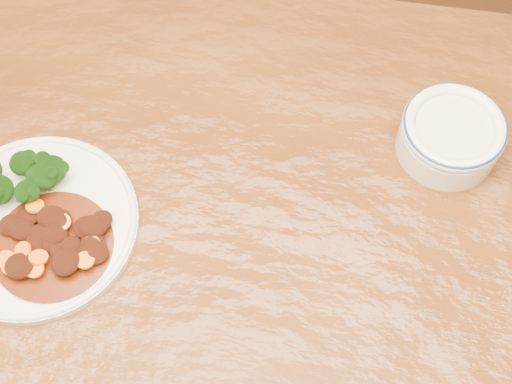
# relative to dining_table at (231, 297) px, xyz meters

# --- Properties ---
(dining_table) EXTENTS (1.50, 0.90, 0.75)m
(dining_table) POSITION_rel_dining_table_xyz_m (0.00, 0.00, 0.00)
(dining_table) COLOR #5C3110
(dining_table) RESTS_ON ground
(dinner_plate) EXTENTS (0.24, 0.24, 0.02)m
(dinner_plate) POSITION_rel_dining_table_xyz_m (-0.24, 0.02, 0.09)
(dinner_plate) COLOR silver
(dinner_plate) RESTS_ON dining_table
(broccoli_florets) EXTENTS (0.12, 0.08, 0.04)m
(broccoli_florets) POSITION_rel_dining_table_xyz_m (-0.27, 0.06, 0.12)
(broccoli_florets) COLOR #649C51
(broccoli_florets) RESTS_ON dinner_plate
(mince_stew) EXTENTS (0.14, 0.14, 0.02)m
(mince_stew) POSITION_rel_dining_table_xyz_m (-0.20, 0.00, 0.10)
(mince_stew) COLOR #4F1608
(mince_stew) RESTS_ON dinner_plate
(dip_bowl) EXTENTS (0.13, 0.13, 0.06)m
(dip_bowl) POSITION_rel_dining_table_xyz_m (0.24, 0.21, 0.11)
(dip_bowl) COLOR silver
(dip_bowl) RESTS_ON dining_table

